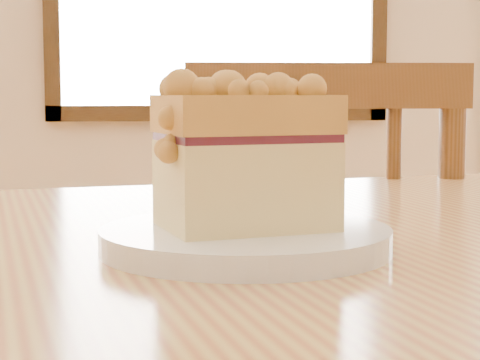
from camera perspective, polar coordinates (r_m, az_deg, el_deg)
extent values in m
cube|color=#3A2410|center=(4.30, -1.45, 4.63)|extent=(1.76, 0.06, 0.08)
cube|color=tan|center=(0.69, 7.82, -5.05)|extent=(1.26, 0.96, 0.04)
cylinder|color=brown|center=(1.15, 14.22, -4.04)|extent=(0.04, 0.04, 0.45)
cylinder|color=brown|center=(1.09, -2.70, -4.40)|extent=(0.04, 0.04, 0.45)
cube|color=brown|center=(1.09, 6.11, 6.46)|extent=(0.37, 0.06, 0.06)
cylinder|color=brown|center=(1.13, 10.41, -4.64)|extent=(0.02, 0.02, 0.39)
cylinder|color=brown|center=(1.11, 5.98, -4.76)|extent=(0.02, 0.02, 0.39)
cylinder|color=brown|center=(1.09, 1.42, -4.85)|extent=(0.02, 0.02, 0.39)
cylinder|color=white|center=(0.59, 0.36, -4.09)|extent=(0.21, 0.21, 0.02)
cylinder|color=white|center=(0.59, 0.36, -4.52)|extent=(0.14, 0.14, 0.01)
cube|color=#FFE890|center=(0.59, 0.37, -0.30)|extent=(0.13, 0.11, 0.06)
cube|color=#471421|center=(0.59, 0.37, 2.98)|extent=(0.13, 0.11, 0.01)
cube|color=gold|center=(0.58, 0.37, 4.56)|extent=(0.13, 0.11, 0.03)
sphere|color=gold|center=(0.59, 1.52, 6.34)|extent=(0.02, 0.02, 0.02)
sphere|color=gold|center=(0.55, -1.23, 6.39)|extent=(0.03, 0.03, 0.03)
sphere|color=gold|center=(0.61, -2.14, 6.33)|extent=(0.02, 0.02, 0.02)
sphere|color=gold|center=(0.55, -1.05, 6.35)|extent=(0.02, 0.02, 0.02)
sphere|color=gold|center=(0.61, -3.25, 6.22)|extent=(0.02, 0.02, 0.02)
sphere|color=gold|center=(0.59, 0.46, 6.21)|extent=(0.02, 0.02, 0.02)
sphere|color=gold|center=(0.57, 0.08, 6.23)|extent=(0.02, 0.02, 0.02)
sphere|color=gold|center=(0.62, 3.09, 6.25)|extent=(0.02, 0.02, 0.02)
sphere|color=gold|center=(0.59, -1.32, 6.36)|extent=(0.03, 0.03, 0.03)
sphere|color=gold|center=(0.57, -0.03, 6.37)|extent=(0.03, 0.03, 0.03)
sphere|color=gold|center=(0.57, -1.45, 6.21)|extent=(0.02, 0.02, 0.02)
sphere|color=gold|center=(0.59, 4.01, 6.30)|extent=(0.02, 0.02, 0.02)
sphere|color=gold|center=(0.60, -2.44, 6.26)|extent=(0.02, 0.02, 0.02)
sphere|color=gold|center=(0.55, -0.39, 6.22)|extent=(0.02, 0.02, 0.02)
sphere|color=gold|center=(0.57, -2.42, 6.13)|extent=(0.01, 0.01, 0.01)
sphere|color=gold|center=(0.60, -4.97, 6.32)|extent=(0.02, 0.02, 0.02)
sphere|color=gold|center=(0.57, -2.50, 6.11)|extent=(0.01, 0.01, 0.01)
sphere|color=gold|center=(0.57, 4.22, 6.26)|extent=(0.02, 0.02, 0.02)
sphere|color=gold|center=(0.58, -4.71, 6.26)|extent=(0.02, 0.02, 0.02)
sphere|color=gold|center=(0.61, 3.31, 6.12)|extent=(0.01, 0.01, 0.01)
sphere|color=gold|center=(0.55, -4.99, 4.91)|extent=(0.02, 0.02, 0.02)
sphere|color=gold|center=(0.58, -5.71, 1.72)|extent=(0.01, 0.01, 0.01)
sphere|color=gold|center=(0.55, -4.93, 4.91)|extent=(0.02, 0.02, 0.02)
sphere|color=gold|center=(0.57, -5.50, 1.06)|extent=(0.01, 0.01, 0.01)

